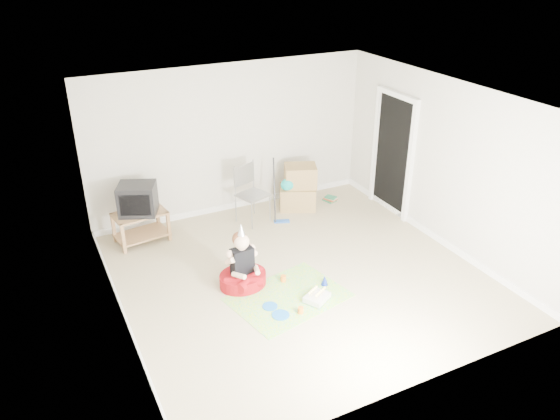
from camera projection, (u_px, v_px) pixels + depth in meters
name	position (u px, v px, depth m)	size (l,w,h in m)	color
ground	(298.00, 275.00, 7.93)	(5.00, 5.00, 0.00)	tan
doorway_recess	(393.00, 156.00, 9.43)	(0.02, 0.90, 2.05)	black
tv_stand	(141.00, 225.00, 8.70)	(0.87, 0.61, 0.51)	#A07348
crt_tv	(138.00, 199.00, 8.50)	(0.56, 0.47, 0.49)	black
folding_chair	(253.00, 195.00, 9.23)	(0.58, 0.57, 1.03)	#99999F
cardboard_boxes	(298.00, 188.00, 9.77)	(0.78, 0.70, 0.80)	#A1814E
floor_mop	(282.00, 208.00, 9.30)	(0.29, 0.35, 1.08)	blue
book_pile	(330.00, 198.00, 10.17)	(0.23, 0.26, 0.10)	#287A51
seated_woman	(243.00, 272.00, 7.61)	(0.73, 0.73, 0.97)	maroon
party_mat	(288.00, 297.00, 7.44)	(1.51, 1.09, 0.01)	#FF357D
birthday_cake	(317.00, 298.00, 7.34)	(0.41, 0.38, 0.15)	silver
blue_plate_near	(270.00, 306.00, 7.23)	(0.20, 0.20, 0.01)	blue
blue_plate_far	(281.00, 315.00, 7.06)	(0.23, 0.23, 0.01)	blue
orange_cup_near	(283.00, 279.00, 7.76)	(0.08, 0.08, 0.09)	orange
orange_cup_far	(301.00, 310.00, 7.09)	(0.08, 0.08, 0.09)	orange
blue_party_hat	(325.00, 280.00, 7.66)	(0.10, 0.10, 0.15)	#1933B3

